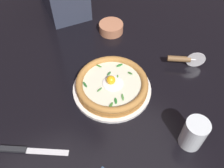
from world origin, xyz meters
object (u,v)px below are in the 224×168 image
(pizza, at_px, (112,84))
(table_knife, at_px, (24,150))
(pizza_cutter, at_px, (184,59))
(drinking_glass, at_px, (193,135))
(side_bowl, at_px, (111,28))

(pizza, xyz_separation_m, table_knife, (-0.13, 0.32, -0.03))
(pizza_cutter, bearing_deg, pizza, 93.94)
(table_knife, xyz_separation_m, drinking_glass, (-0.14, -0.48, 0.04))
(side_bowl, bearing_deg, pizza, 161.11)
(side_bowl, distance_m, drinking_glass, 0.58)
(table_knife, bearing_deg, drinking_glass, -106.31)
(pizza_cutter, xyz_separation_m, drinking_glass, (-0.29, 0.14, 0.01))
(pizza, xyz_separation_m, pizza_cutter, (0.02, -0.29, 0.00))
(pizza_cutter, height_order, drinking_glass, drinking_glass)
(side_bowl, height_order, table_knife, side_bowl)
(side_bowl, height_order, drinking_glass, drinking_glass)
(pizza, distance_m, side_bowl, 0.33)
(pizza, bearing_deg, table_knife, 111.59)
(pizza_cutter, distance_m, drinking_glass, 0.32)
(pizza, xyz_separation_m, drinking_glass, (-0.27, -0.16, 0.01))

